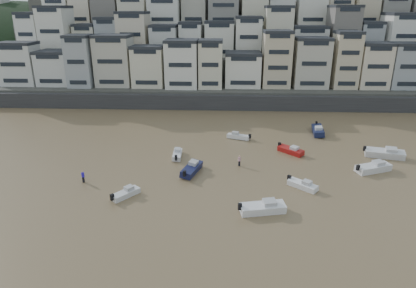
# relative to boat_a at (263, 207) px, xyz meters

# --- Properties ---
(harbor_wall) EXTENTS (140.00, 3.00, 3.50)m
(harbor_wall) POSITION_rel_boat_a_xyz_m (-1.85, 47.35, 0.94)
(harbor_wall) COLOR #38383A
(harbor_wall) RESTS_ON ground
(hillside) EXTENTS (141.04, 66.00, 50.00)m
(hillside) POSITION_rel_boat_a_xyz_m (2.89, 87.19, 12.20)
(hillside) COLOR #4C4C47
(hillside) RESTS_ON ground
(boat_a) EXTENTS (6.18, 3.11, 1.61)m
(boat_a) POSITION_rel_boat_a_xyz_m (0.00, 0.00, 0.00)
(boat_a) COLOR white
(boat_a) RESTS_ON ground
(boat_b) EXTENTS (4.35, 4.12, 1.23)m
(boat_b) POSITION_rel_boat_a_xyz_m (5.95, 6.63, -0.19)
(boat_b) COLOR white
(boat_b) RESTS_ON ground
(boat_c) EXTENTS (3.39, 5.98, 1.55)m
(boat_c) POSITION_rel_boat_a_xyz_m (-9.43, 10.86, -0.03)
(boat_c) COLOR #151942
(boat_c) RESTS_ON ground
(boat_d) EXTENTS (6.34, 4.14, 1.65)m
(boat_d) POSITION_rel_boat_a_xyz_m (17.43, 12.57, 0.02)
(boat_d) COLOR silver
(boat_d) RESTS_ON ground
(boat_e) EXTENTS (4.64, 4.64, 1.35)m
(boat_e) POSITION_rel_boat_a_xyz_m (6.38, 19.32, -0.13)
(boat_e) COLOR maroon
(boat_e) RESTS_ON ground
(boat_f) EXTENTS (1.66, 4.61, 1.24)m
(boat_f) POSITION_rel_boat_a_xyz_m (-12.31, 16.78, -0.18)
(boat_f) COLOR silver
(boat_f) RESTS_ON ground
(boat_g) EXTENTS (6.88, 3.68, 1.79)m
(boat_g) POSITION_rel_boat_a_xyz_m (21.32, 18.31, 0.09)
(boat_g) COLOR silver
(boat_g) RESTS_ON ground
(boat_h) EXTENTS (4.83, 2.93, 1.25)m
(boat_h) POSITION_rel_boat_a_xyz_m (-2.11, 26.19, -0.18)
(boat_h) COLOR silver
(boat_h) RESTS_ON ground
(boat_i) EXTENTS (2.85, 6.65, 1.76)m
(boat_i) POSITION_rel_boat_a_xyz_m (13.25, 29.93, 0.07)
(boat_i) COLOR #13193C
(boat_i) RESTS_ON ground
(boat_j) EXTENTS (3.77, 4.26, 1.18)m
(boat_j) POSITION_rel_boat_a_xyz_m (-17.27, 3.14, -0.22)
(boat_j) COLOR silver
(boat_j) RESTS_ON ground
(person_blue) EXTENTS (0.44, 0.44, 1.74)m
(person_blue) POSITION_rel_boat_a_xyz_m (-24.20, 6.96, 0.06)
(person_blue) COLOR #2B1BCC
(person_blue) RESTS_ON ground
(person_pink) EXTENTS (0.44, 0.44, 1.74)m
(person_pink) POSITION_rel_boat_a_xyz_m (-2.34, 13.67, 0.06)
(person_pink) COLOR #C18897
(person_pink) RESTS_ON ground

